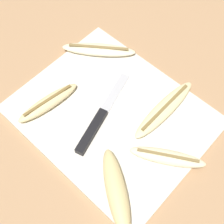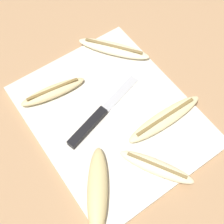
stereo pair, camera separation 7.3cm
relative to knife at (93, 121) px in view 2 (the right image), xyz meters
name	(u,v)px [view 2 (the right image)]	position (x,y,z in m)	size (l,w,h in m)	color
ground_plane	(112,116)	(0.01, 0.05, -0.02)	(4.00, 4.00, 0.00)	tan
cutting_board	(112,115)	(0.01, 0.05, -0.01)	(0.44, 0.36, 0.01)	silver
knife	(93,121)	(0.00, 0.00, 0.00)	(0.09, 0.24, 0.02)	black
banana_soft_right	(165,119)	(0.09, 0.14, 0.00)	(0.04, 0.21, 0.02)	beige
banana_bright_far	(114,49)	(-0.15, 0.16, 0.00)	(0.18, 0.15, 0.02)	beige
banana_pale_long	(155,168)	(0.17, 0.05, 0.00)	(0.16, 0.12, 0.02)	beige
banana_spotted_left	(97,190)	(0.14, -0.08, 0.01)	(0.18, 0.14, 0.03)	#DBC684
banana_ripe_center	(53,92)	(-0.12, -0.04, 0.00)	(0.06, 0.17, 0.02)	beige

